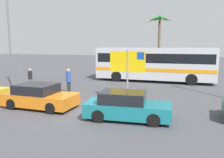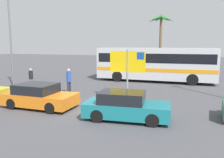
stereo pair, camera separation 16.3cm
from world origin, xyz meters
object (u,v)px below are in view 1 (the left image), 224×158
(ferry_sign, at_px, (128,64))
(pedestrian_near_sign, at_px, (69,79))
(car_teal, at_px, (127,106))
(pedestrian_crossing_lot, at_px, (30,77))
(bus_front_coach, at_px, (154,63))
(car_orange, at_px, (40,96))

(ferry_sign, height_order, pedestrian_near_sign, ferry_sign)
(car_teal, relative_size, pedestrian_crossing_lot, 2.49)
(pedestrian_crossing_lot, bearing_deg, bus_front_coach, 8.96)
(bus_front_coach, xyz_separation_m, car_orange, (-4.89, -11.25, -1.15))
(bus_front_coach, bearing_deg, car_teal, -88.78)
(car_teal, height_order, pedestrian_near_sign, pedestrian_near_sign)
(pedestrian_crossing_lot, relative_size, pedestrian_near_sign, 0.90)
(ferry_sign, xyz_separation_m, car_teal, (0.80, -3.59, -1.69))
(car_teal, distance_m, car_orange, 5.17)
(bus_front_coach, relative_size, pedestrian_crossing_lot, 6.66)
(car_teal, bearing_deg, car_orange, 169.55)
(car_teal, distance_m, pedestrian_crossing_lot, 10.27)
(car_teal, relative_size, car_orange, 1.01)
(ferry_sign, height_order, pedestrian_crossing_lot, ferry_sign)
(car_teal, height_order, car_orange, same)
(ferry_sign, distance_m, pedestrian_crossing_lot, 8.44)
(bus_front_coach, relative_size, car_orange, 2.71)
(bus_front_coach, bearing_deg, ferry_sign, -93.87)
(ferry_sign, height_order, car_orange, ferry_sign)
(car_orange, bearing_deg, car_teal, -4.65)
(pedestrian_crossing_lot, distance_m, pedestrian_near_sign, 3.90)
(car_teal, distance_m, pedestrian_near_sign, 6.64)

